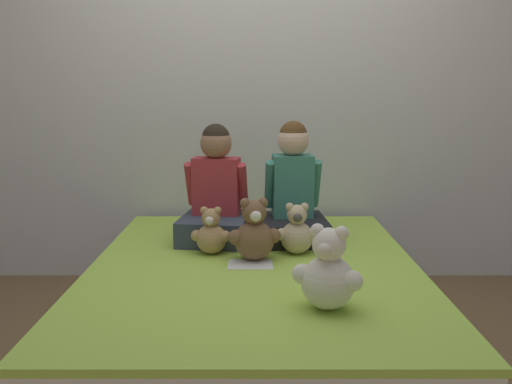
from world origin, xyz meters
name	(u,v)px	position (x,y,z in m)	size (l,w,h in m)	color
ground_plane	(256,348)	(0.00, 0.00, 0.00)	(14.00, 14.00, 0.00)	brown
wall_behind_bed	(256,89)	(0.00, 1.08, 1.25)	(8.00, 0.06, 2.50)	silver
bed	(256,307)	(0.00, 0.00, 0.21)	(1.56, 1.98, 0.43)	#997F60
child_on_left	(217,197)	(-0.21, 0.44, 0.67)	(0.40, 0.44, 0.63)	#384251
child_on_right	(295,194)	(0.21, 0.44, 0.68)	(0.38, 0.41, 0.65)	black
teddy_bear_held_by_left_child	(213,234)	(-0.22, 0.17, 0.53)	(0.20, 0.15, 0.24)	tan
teddy_bear_held_by_right_child	(298,232)	(0.21, 0.17, 0.54)	(0.22, 0.16, 0.26)	#D1B78E
teddy_bear_between_children	(256,234)	(0.00, 0.07, 0.56)	(0.25, 0.19, 0.31)	brown
teddy_bear_at_foot_of_bed	(330,274)	(0.28, -0.53, 0.57)	(0.26, 0.21, 0.33)	silver
sign_card	(252,264)	(-0.02, -0.01, 0.43)	(0.21, 0.15, 0.00)	white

